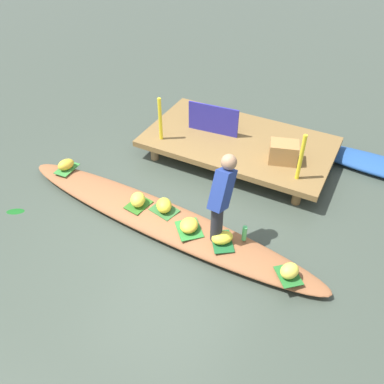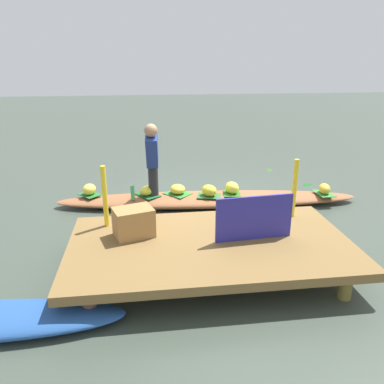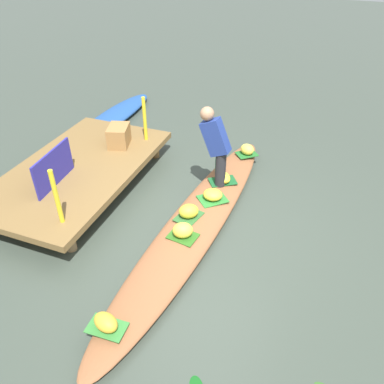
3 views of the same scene
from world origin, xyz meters
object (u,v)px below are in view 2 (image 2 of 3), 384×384
object	(u,v)px
market_banner	(254,218)
vendor_person	(152,156)
banana_bunch_1	(324,189)
banana_bunch_4	(89,189)
produce_crate	(134,222)
banana_bunch_3	(209,190)
vendor_boat	(208,199)
water_bottle	(133,193)
banana_bunch_2	(232,188)
banana_bunch_0	(148,191)
banana_bunch_5	(178,189)

from	to	relation	value
market_banner	vendor_person	bearing A→B (deg)	-67.43
banana_bunch_1	vendor_person	size ratio (longest dim) A/B	0.23
banana_bunch_1	banana_bunch_4	world-z (taller)	banana_bunch_4
banana_bunch_4	produce_crate	world-z (taller)	produce_crate
banana_bunch_3	vendor_boat	bearing A→B (deg)	-90.40
vendor_boat	produce_crate	distance (m)	2.22
banana_bunch_3	water_bottle	distance (m)	1.24
produce_crate	vendor_boat	bearing A→B (deg)	-123.23
banana_bunch_2	banana_bunch_1	bearing A→B (deg)	172.46
vendor_person	banana_bunch_1	bearing A→B (deg)	176.04
banana_bunch_4	banana_bunch_1	bearing A→B (deg)	173.44
banana_bunch_3	vendor_person	world-z (taller)	vendor_person
banana_bunch_4	market_banner	world-z (taller)	market_banner
vendor_person	banana_bunch_0	bearing A→B (deg)	-49.99
banana_bunch_3	market_banner	xyz separation A→B (m)	(-0.17, 1.99, 0.35)
vendor_boat	water_bottle	distance (m)	1.26
banana_bunch_5	vendor_person	size ratio (longest dim) A/B	0.23
produce_crate	banana_bunch_1	bearing A→B (deg)	-152.98
banana_bunch_0	vendor_person	xyz separation A→B (m)	(-0.09, 0.11, 0.61)
banana_bunch_0	produce_crate	xyz separation A→B (m)	(0.19, 1.90, 0.27)
vendor_boat	vendor_person	distance (m)	1.20
banana_bunch_0	market_banner	bearing A→B (deg)	118.34
banana_bunch_3	produce_crate	distance (m)	2.11
banana_bunch_0	banana_bunch_1	distance (m)	2.95
banana_bunch_0	water_bottle	world-z (taller)	water_bottle
banana_bunch_0	market_banner	distance (m)	2.49
banana_bunch_3	water_bottle	size ratio (longest dim) A/B	1.16
vendor_person	market_banner	world-z (taller)	vendor_person
banana_bunch_3	banana_bunch_4	size ratio (longest dim) A/B	1.10
banana_bunch_0	water_bottle	bearing A→B (deg)	35.69
water_bottle	produce_crate	bearing A→B (deg)	91.67
vendor_boat	banana_bunch_4	xyz separation A→B (m)	(1.96, -0.22, 0.19)
banana_bunch_0	produce_crate	distance (m)	1.93
banana_bunch_2	market_banner	world-z (taller)	market_banner
banana_bunch_3	produce_crate	size ratio (longest dim) A/B	0.62
vendor_boat	banana_bunch_2	xyz separation A→B (m)	(-0.40, 0.02, 0.20)
banana_bunch_5	water_bottle	size ratio (longest dim) A/B	1.20
vendor_boat	vendor_person	bearing A→B (deg)	5.90
vendor_boat	vendor_person	world-z (taller)	vendor_person
vendor_boat	water_bottle	bearing A→B (deg)	8.36
water_bottle	market_banner	bearing A→B (deg)	125.29
banana_bunch_5	produce_crate	world-z (taller)	produce_crate
banana_bunch_0	banana_bunch_2	xyz separation A→B (m)	(-1.40, 0.10, 0.02)
banana_bunch_4	vendor_person	xyz separation A→B (m)	(-1.05, 0.25, 0.60)
banana_bunch_3	market_banner	distance (m)	2.03
produce_crate	banana_bunch_4	bearing A→B (deg)	-69.40
banana_bunch_1	vendor_person	xyz separation A→B (m)	(2.84, -0.20, 0.61)
banana_bunch_0	vendor_boat	bearing A→B (deg)	175.41
banana_bunch_5	banana_bunch_1	bearing A→B (deg)	172.81
banana_bunch_0	banana_bunch_1	size ratio (longest dim) A/B	1.05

